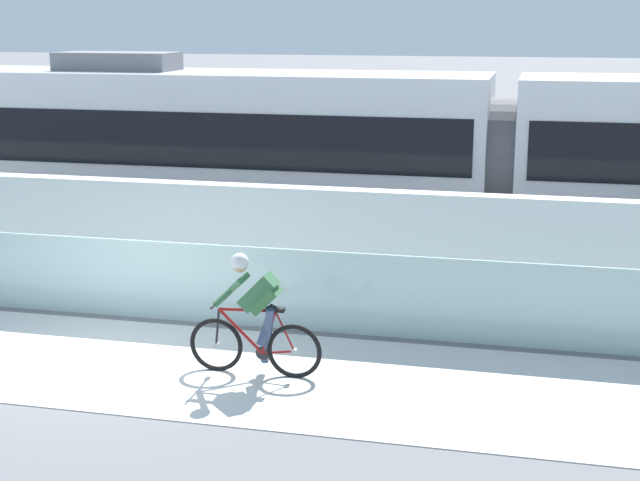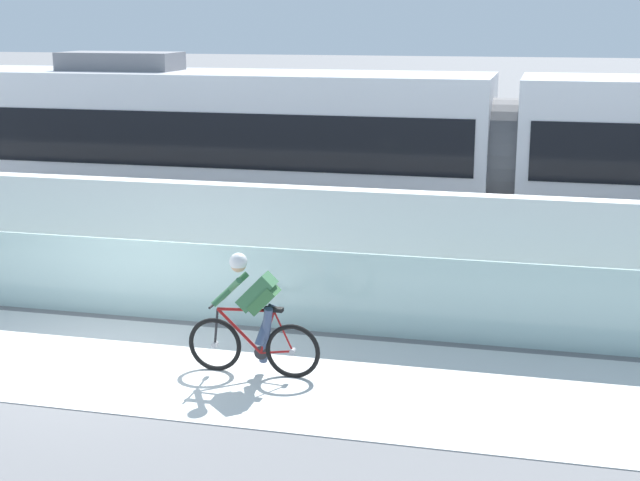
{
  "view_description": "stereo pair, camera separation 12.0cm",
  "coord_description": "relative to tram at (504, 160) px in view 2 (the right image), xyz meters",
  "views": [
    {
      "loc": [
        5.64,
        -10.82,
        4.51
      ],
      "look_at": [
        2.51,
        2.35,
        1.25
      ],
      "focal_mm": 52.35,
      "sensor_mm": 36.0,
      "label": 1
    },
    {
      "loc": [
        5.75,
        -10.79,
        4.51
      ],
      "look_at": [
        2.51,
        2.35,
        1.25
      ],
      "focal_mm": 52.35,
      "sensor_mm": 36.0,
      "label": 2
    }
  ],
  "objects": [
    {
      "name": "concrete_barrier_wall",
      "position": [
        -4.95,
        -3.2,
        -0.99
      ],
      "size": [
        32.0,
        0.36,
        1.8
      ],
      "primitive_type": "cube",
      "color": "white",
      "rests_on": "ground"
    },
    {
      "name": "ground_plane",
      "position": [
        -4.95,
        -6.85,
        -1.89
      ],
      "size": [
        200.0,
        200.0,
        0.0
      ],
      "primitive_type": "plane",
      "color": "slate"
    },
    {
      "name": "glass_parapet",
      "position": [
        -4.95,
        -5.0,
        -1.28
      ],
      "size": [
        32.0,
        0.05,
        1.22
      ],
      "primitive_type": "cube",
      "color": "silver",
      "rests_on": "ground"
    },
    {
      "name": "tram_rail_far",
      "position": [
        -4.95,
        0.72,
        -1.89
      ],
      "size": [
        32.0,
        0.08,
        0.01
      ],
      "primitive_type": "cube",
      "color": "#595654",
      "rests_on": "ground"
    },
    {
      "name": "tram",
      "position": [
        0.0,
        0.0,
        0.0
      ],
      "size": [
        22.56,
        2.54,
        3.81
      ],
      "color": "silver",
      "rests_on": "ground"
    },
    {
      "name": "tram_rail_near",
      "position": [
        -4.95,
        -0.72,
        -1.89
      ],
      "size": [
        32.0,
        0.08,
        0.01
      ],
      "primitive_type": "cube",
      "color": "#595654",
      "rests_on": "ground"
    },
    {
      "name": "cyclist_on_bike",
      "position": [
        -2.74,
        -6.85,
        -1.11
      ],
      "size": [
        1.77,
        0.58,
        1.61
      ],
      "color": "black",
      "rests_on": "ground"
    },
    {
      "name": "bike_path_deck",
      "position": [
        -4.95,
        -6.85,
        -1.89
      ],
      "size": [
        32.0,
        3.2,
        0.01
      ],
      "primitive_type": "cube",
      "color": "silver",
      "rests_on": "ground"
    }
  ]
}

